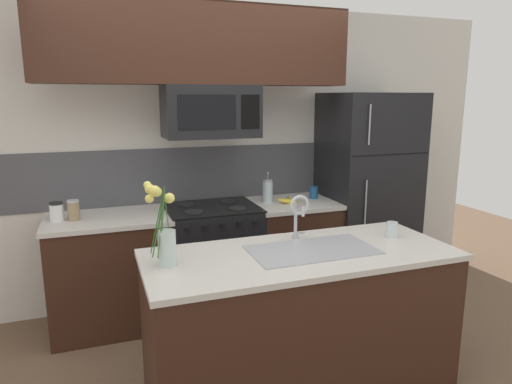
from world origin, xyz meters
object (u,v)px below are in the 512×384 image
Objects in this scene: storage_jar_medium at (74,210)px; microwave at (210,111)px; stove_range at (213,259)px; banana_bunch at (288,201)px; refrigerator at (365,193)px; coffee_tin at (314,192)px; sink_faucet at (299,211)px; flower_vase at (164,236)px; spare_glass at (392,230)px; storage_jar_tall at (57,212)px; french_press at (268,191)px.

microwave is at bearing -0.51° from storage_jar_medium.
banana_bunch is at bearing -5.12° from stove_range.
refrigerator is 16.89× the size of coffee_tin.
sink_faucet is 0.89m from flower_vase.
sink_faucet is at bearing -110.16° from banana_bunch.
storage_jar_medium is 2.32m from spare_glass.
storage_jar_tall is at bearing 173.77° from storage_jar_medium.
spare_glass is (0.92, -1.16, -0.75)m from microwave.
flower_vase is (0.50, -1.19, 0.09)m from storage_jar_medium.
refrigerator is 17.98× the size of spare_glass.
coffee_tin reaches higher than spare_glass.
microwave reaches higher than coffee_tin.
spare_glass is at bearing -92.24° from coffee_tin.
microwave is (0.00, -0.02, 1.25)m from stove_range.
banana_bunch is (1.74, -0.05, -0.05)m from storage_jar_medium.
flower_vase is at bearing -115.30° from stove_range.
banana_bunch is at bearing 69.84° from sink_faucet.
stove_range is 6.54× the size of storage_jar_tall.
banana_bunch is (0.67, -0.06, 0.47)m from stove_range.
french_press is at bearing 8.78° from microwave.
storage_jar_medium is 1.74m from banana_bunch.
sink_faucet is 0.65× the size of flower_vase.
banana_bunch is (1.86, -0.06, -0.05)m from storage_jar_tall.
storage_jar_tall is at bearing -179.61° from refrigerator.
stove_range is 1.27m from sink_faucet.
storage_jar_medium is 1.50× the size of spare_glass.
microwave is at bearing 176.67° from banana_bunch.
microwave reaches higher than storage_jar_medium.
refrigerator is at bearing 30.54° from flower_vase.
storage_jar_medium is at bearing 143.15° from sink_faucet.
spare_glass is (0.92, -1.19, 0.50)m from stove_range.
french_press is at bearing 78.89° from sink_faucet.
refrigerator is 2.58m from storage_jar_medium.
storage_jar_medium is 1.60m from french_press.
flower_vase is at bearing -140.89° from coffee_tin.
microwave is 1.45m from flower_vase.
stove_range is 3.04× the size of sink_faucet.
stove_range is 1.10m from coffee_tin.
refrigerator reaches higher than banana_bunch.
microwave is 0.88m from french_press.
flower_vase is at bearing -62.68° from storage_jar_tall.
storage_jar_tall is (-1.19, 0.00, 0.52)m from stove_range.
french_press reaches higher than storage_jar_medium.
sink_faucet is (0.31, -1.05, 0.65)m from stove_range.
sink_faucet is at bearing -73.29° from microwave.
stove_range is 1.47m from flower_vase.
coffee_tin is 1.29m from sink_faucet.
flower_vase is (-0.57, -1.20, 0.62)m from stove_range.
spare_glass is (-0.58, -1.21, 0.03)m from refrigerator.
coffee_tin is (0.97, 0.05, 0.50)m from stove_range.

